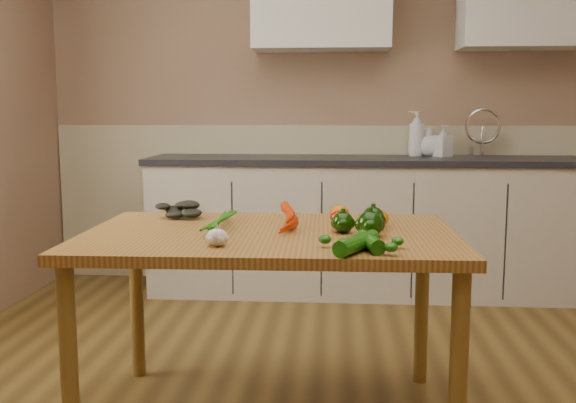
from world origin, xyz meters
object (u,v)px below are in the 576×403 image
Objects in this scene: soap_bottle_c at (429,142)px; pepper_c at (370,224)px; garlic_bulb at (217,237)px; pepper_b at (373,218)px; carrot_bunch at (266,220)px; leafy_greens at (179,206)px; zucchini_b at (357,243)px; soap_bottle_b at (443,141)px; tomato_b at (339,214)px; pepper_a at (343,222)px; table at (270,253)px; soap_bottle_a at (417,134)px; zucchini_a at (370,242)px; tomato_c at (380,218)px; tomato_a at (339,218)px.

soap_bottle_c is 2.00× the size of pepper_c.
garlic_bulb is 0.82× the size of pepper_b.
carrot_bunch is 2.78× the size of pepper_c.
leafy_greens is 0.84× the size of zucchini_b.
pepper_c is at bearing -140.60° from soap_bottle_b.
zucchini_b is at bearing -84.30° from tomato_b.
tomato_b is (0.41, 0.49, 0.01)m from garlic_bulb.
soap_bottle_c is 2.09m from pepper_a.
leafy_greens is at bearing -34.21° from soap_bottle_c.
carrot_bunch is 0.41m from pepper_b.
leafy_greens reaches higher than tomato_b.
pepper_a is (0.27, -0.01, 0.12)m from table.
table is 7.08× the size of leafy_greens.
soap_bottle_a is at bearing 73.77° from tomato_b.
garlic_bulb reaches higher than zucchini_a.
soap_bottle_c reaches higher than pepper_c.
soap_bottle_a is at bearing 78.93° from tomato_c.
pepper_b is at bearing -30.95° from tomato_a.
leafy_greens is 2.47× the size of tomato_b.
soap_bottle_a is 2.10m from leafy_greens.
leafy_greens reaches higher than table.
soap_bottle_a reaches higher than zucchini_a.
leafy_greens is (-0.40, 0.25, 0.01)m from carrot_bunch.
soap_bottle_c is 2.14m from carrot_bunch.
pepper_a is at bearing 106.38° from zucchini_a.
tomato_b is (0.28, 0.15, 0.00)m from carrot_bunch.
zucchini_a is (-0.59, -2.24, -0.24)m from soap_bottle_b.
soap_bottle_a reaches higher than soap_bottle_c.
zucchini_a is (-0.06, -0.45, -0.01)m from tomato_c.
soap_bottle_c reaches higher than pepper_a.
pepper_b is 0.47× the size of zucchini_a.
garlic_bulb is 0.51m from zucchini_a.
table is 0.47m from zucchini_b.
table is 0.46m from tomato_c.
soap_bottle_c is at bearing 113.36° from soap_bottle_b.
soap_bottle_a is 2.09m from pepper_a.
carrot_bunch reaches higher than tomato_a.
zucchini_a is at bearing -92.75° from pepper_c.
tomato_c is at bearing -15.48° from soap_bottle_a.
table is 0.40m from pepper_c.
tomato_a reaches higher than table.
pepper_a is at bearing -18.66° from soap_bottle_a.
soap_bottle_a reaches higher than tomato_b.
pepper_a is 1.19× the size of tomato_a.
tomato_b reaches higher than carrot_bunch.
pepper_a is at bearing 33.02° from garlic_bulb.
tomato_a is 0.36× the size of zucchini_a.
soap_bottle_a is 1.44× the size of soap_bottle_b.
leafy_greens is 2.53× the size of pepper_a.
pepper_b is (0.54, 0.35, 0.01)m from garlic_bulb.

